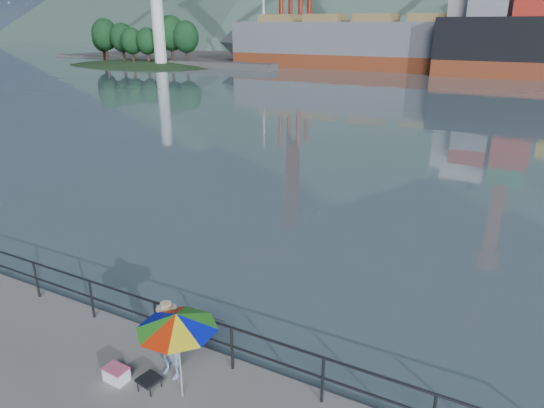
% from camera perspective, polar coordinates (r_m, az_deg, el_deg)
% --- Properties ---
extents(harbor_water, '(500.00, 280.00, 0.00)m').
position_cam_1_polar(harbor_water, '(135.57, 25.87, 15.67)').
color(harbor_water, '#4D6268').
rests_on(harbor_water, ground).
extents(guardrail, '(22.00, 0.06, 1.03)m').
position_cam_1_polar(guardrail, '(11.99, -17.17, -11.75)').
color(guardrail, '#2D3033').
rests_on(guardrail, ground).
extents(lighthouse_islet, '(48.00, 26.40, 19.20)m').
position_cam_1_polar(lighthouse_islet, '(92.04, -15.43, 15.73)').
color(lighthouse_islet, '#263F1E').
rests_on(lighthouse_islet, ground).
extents(fisherman, '(0.59, 0.40, 1.55)m').
position_cam_1_polar(fisherman, '(10.22, -12.00, -15.69)').
color(fisherman, '#264E8F').
rests_on(fisherman, ground).
extents(beach_umbrella, '(1.92, 1.92, 1.84)m').
position_cam_1_polar(beach_umbrella, '(9.16, -11.16, -13.40)').
color(beach_umbrella, white).
rests_on(beach_umbrella, ground).
extents(folding_stool, '(0.46, 0.46, 0.26)m').
position_cam_1_polar(folding_stool, '(10.37, -14.22, -19.78)').
color(folding_stool, black).
rests_on(folding_stool, ground).
extents(cooler_bag, '(0.49, 0.34, 0.27)m').
position_cam_1_polar(cooler_bag, '(10.74, -17.84, -18.58)').
color(cooler_bag, white).
rests_on(cooler_bag, ground).
extents(fishing_rod, '(0.73, 1.56, 1.21)m').
position_cam_1_polar(fishing_rod, '(11.36, -9.36, -16.18)').
color(fishing_rod, black).
rests_on(fishing_rod, ground).
extents(bulk_carrier, '(48.79, 8.45, 14.50)m').
position_cam_1_polar(bulk_carrier, '(82.92, 13.45, 18.16)').
color(bulk_carrier, maroon).
rests_on(bulk_carrier, ground).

